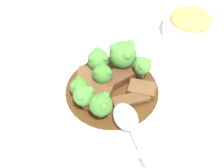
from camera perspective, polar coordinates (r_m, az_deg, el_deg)
ground_plane at (r=0.62m, az=0.00°, el=-2.02°), size 4.00×4.00×0.00m
main_plate at (r=0.61m, az=0.00°, el=-1.44°), size 0.29×0.29×0.02m
beef_strip_0 at (r=0.59m, az=-2.31°, el=-2.10°), size 0.05×0.07×0.02m
beef_strip_1 at (r=0.58m, az=3.51°, el=-2.85°), size 0.07×0.07×0.01m
beef_strip_2 at (r=0.61m, az=-4.76°, el=0.46°), size 0.06×0.08×0.01m
beef_strip_3 at (r=0.62m, az=0.94°, el=1.46°), size 0.06×0.07×0.02m
beef_strip_4 at (r=0.60m, az=5.52°, el=-0.80°), size 0.06×0.04×0.01m
broccoli_floret_0 at (r=0.58m, az=-6.04°, el=-0.46°), size 0.03×0.03×0.04m
broccoli_floret_1 at (r=0.61m, az=5.60°, el=3.32°), size 0.03×0.03×0.05m
broccoli_floret_2 at (r=0.54m, az=-2.05°, el=-3.74°), size 0.04×0.04×0.05m
broccoli_floret_3 at (r=0.62m, az=-2.55°, el=4.50°), size 0.04×0.04×0.05m
broccoli_floret_4 at (r=0.56m, az=-5.22°, el=-2.05°), size 0.04×0.04×0.05m
broccoli_floret_5 at (r=0.62m, az=2.02°, el=5.47°), size 0.05×0.05×0.06m
broccoli_floret_6 at (r=0.60m, az=-1.78°, el=1.87°), size 0.04×0.04×0.04m
serving_spoon at (r=0.55m, az=3.08°, el=-7.29°), size 0.16×0.16×0.01m
side_bowl_appetizer at (r=0.75m, az=13.99°, el=10.55°), size 0.12×0.12×0.06m
sauce_dish at (r=0.67m, az=-18.54°, el=0.16°), size 0.06×0.06×0.01m
paper_napkin at (r=0.75m, az=-14.58°, el=7.55°), size 0.13×0.09×0.01m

